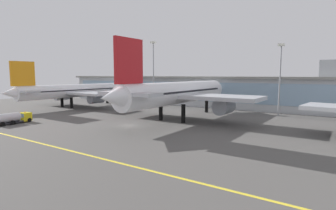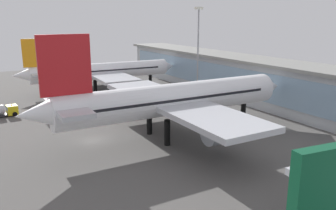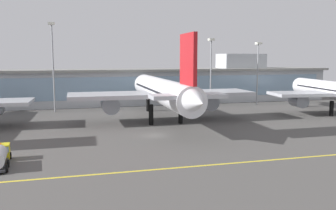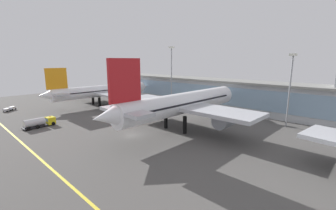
# 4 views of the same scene
# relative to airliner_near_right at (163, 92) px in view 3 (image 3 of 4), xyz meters

# --- Properties ---
(ground_plane) EXTENTS (209.23, 209.23, 0.00)m
(ground_plane) POSITION_rel_airliner_near_right_xyz_m (-5.53, -14.59, -7.45)
(ground_plane) COLOR #514F4C
(taxiway_centreline_stripe) EXTENTS (167.38, 0.50, 0.01)m
(taxiway_centreline_stripe) POSITION_rel_airliner_near_right_xyz_m (-5.53, -36.59, -7.44)
(taxiway_centreline_stripe) COLOR yellow
(taxiway_centreline_stripe) RESTS_ON ground
(terminal_building) EXTENTS (152.45, 14.00, 17.16)m
(terminal_building) POSITION_rel_airliner_near_right_xyz_m (-3.65, 35.38, -1.06)
(terminal_building) COLOR #ADB2B7
(terminal_building) RESTS_ON ground
(airliner_near_right) EXTENTS (45.24, 56.51, 20.36)m
(airliner_near_right) POSITION_rel_airliner_near_right_xyz_m (0.00, 0.00, 0.00)
(airliner_near_right) COLOR black
(airliner_near_right) RESTS_ON ground
(apron_light_mast_west) EXTENTS (1.80, 1.80, 25.79)m
(apron_light_mast_west) POSITION_rel_airliner_near_right_xyz_m (-26.66, 23.93, 9.20)
(apron_light_mast_west) COLOR gray
(apron_light_mast_west) RESTS_ON ground
(apron_light_mast_centre) EXTENTS (1.80, 1.80, 21.83)m
(apron_light_mast_centre) POSITION_rel_airliner_near_right_xyz_m (21.81, 23.22, 7.02)
(apron_light_mast_centre) COLOR gray
(apron_light_mast_centre) RESTS_ON ground
(apron_light_mast_east) EXTENTS (1.80, 1.80, 20.82)m
(apron_light_mast_east) POSITION_rel_airliner_near_right_xyz_m (38.55, 23.17, 6.44)
(apron_light_mast_east) COLOR gray
(apron_light_mast_east) RESTS_ON ground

